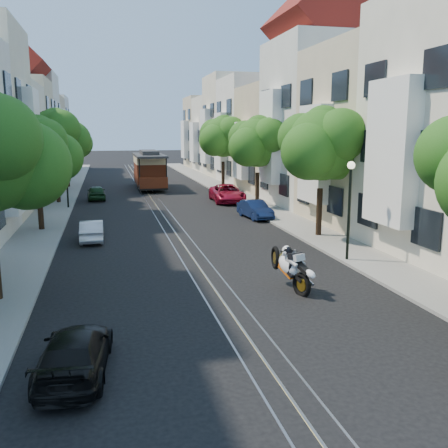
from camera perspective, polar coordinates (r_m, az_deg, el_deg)
ground at (r=43.40m, az=-8.50°, el=3.21°), size 200.00×200.00×0.00m
sidewalk_east at (r=44.58m, az=0.84°, el=3.60°), size 2.50×80.00×0.12m
sidewalk_west at (r=43.40m, az=-18.09°, el=2.88°), size 2.50×80.00×0.12m
rail_left at (r=43.36m, az=-9.22°, el=3.20°), size 0.06×80.00×0.02m
rail_slot at (r=43.40m, az=-8.50°, el=3.23°), size 0.06×80.00×0.02m
rail_right at (r=43.45m, az=-7.77°, el=3.25°), size 0.06×80.00×0.02m
lane_line at (r=43.40m, az=-8.50°, el=3.22°), size 0.08×80.00×0.01m
townhouses_east at (r=45.52m, az=6.62°, el=10.14°), size 7.75×72.00×12.00m
tree_e_b at (r=26.23m, az=11.22°, el=8.70°), size 4.93×4.08×6.68m
tree_e_c at (r=36.53m, az=3.99°, el=9.16°), size 4.84×3.99×6.52m
tree_e_d at (r=47.14m, az=-0.03°, el=9.85°), size 5.01×4.16×6.85m
tree_w_b at (r=29.12m, az=-20.53°, el=7.74°), size 4.72×3.87×6.27m
tree_w_c at (r=40.04m, az=-18.69°, el=9.44°), size 5.13×4.28×7.09m
tree_w_d at (r=51.01m, az=-17.55°, el=9.12°), size 4.84×3.99×6.52m
lamp_east at (r=21.49m, az=14.18°, el=3.13°), size 0.32×0.32×4.16m
lamp_west at (r=37.10m, az=-17.59°, el=6.00°), size 0.32×0.32×4.16m
sportbike_rider at (r=17.61m, az=7.60°, el=-4.78°), size 0.88×2.31×1.63m
cable_car at (r=48.68m, az=-8.53°, el=6.34°), size 2.71×8.66×3.33m
parked_car_e_mid at (r=31.90m, az=3.57°, el=1.68°), size 1.62×3.60×1.15m
parked_car_e_far at (r=39.08m, az=0.37°, el=3.53°), size 2.50×5.04×1.37m
parked_car_w_near at (r=12.26m, az=-16.68°, el=-13.93°), size 1.83×3.80×1.07m
parked_car_w_mid at (r=26.22m, az=-14.87°, el=-0.71°), size 1.13×3.23×1.06m
parked_car_w_far at (r=41.63m, az=-14.38°, el=3.49°), size 1.55×3.50×1.17m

